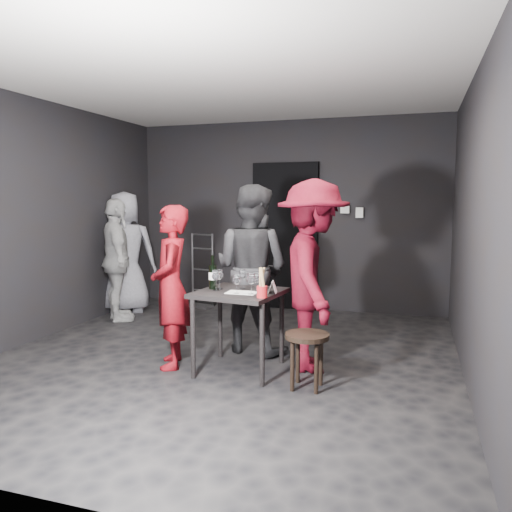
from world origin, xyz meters
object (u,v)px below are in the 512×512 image
(stool, at_px, (307,344))
(breadstick_cup, at_px, (262,283))
(tasting_table, at_px, (239,301))
(hand_truck, at_px, (202,292))
(bystander_grey, at_px, (126,245))
(wine_bottle, at_px, (213,276))
(bystander_cream, at_px, (117,256))
(server_red, at_px, (171,285))
(man_maroon, at_px, (313,259))
(woman_black, at_px, (251,256))

(stool, height_order, breadstick_cup, breadstick_cup)
(stool, bearing_deg, tasting_table, 160.60)
(hand_truck, distance_m, bystander_grey, 1.32)
(stool, distance_m, bystander_grey, 3.69)
(wine_bottle, bearing_deg, bystander_cream, 145.54)
(stool, bearing_deg, bystander_grey, 145.96)
(stool, xyz_separation_m, server_red, (-1.35, 0.17, 0.40))
(hand_truck, xyz_separation_m, bystander_cream, (-0.68, -1.16, 0.65))
(server_red, height_order, man_maroon, man_maroon)
(bystander_grey, distance_m, breadstick_cup, 3.32)
(stool, height_order, bystander_cream, bystander_cream)
(bystander_cream, bearing_deg, server_red, -173.99)
(hand_truck, distance_m, breadstick_cup, 3.32)
(wine_bottle, xyz_separation_m, breadstick_cup, (0.56, -0.26, 0.00))
(bystander_grey, relative_size, breadstick_cup, 6.86)
(server_red, bearing_deg, wine_bottle, 78.58)
(tasting_table, xyz_separation_m, man_maroon, (0.63, 0.26, 0.39))
(tasting_table, relative_size, breadstick_cup, 2.70)
(breadstick_cup, bearing_deg, bystander_grey, 142.20)
(tasting_table, xyz_separation_m, server_red, (-0.66, -0.07, 0.13))
(tasting_table, height_order, server_red, server_red)
(server_red, height_order, bystander_cream, bystander_cream)
(tasting_table, height_order, bystander_grey, bystander_grey)
(server_red, xyz_separation_m, man_maroon, (1.29, 0.34, 0.26))
(server_red, bearing_deg, woman_black, 116.50)
(tasting_table, xyz_separation_m, bystander_grey, (-2.33, 1.80, 0.30))
(breadstick_cup, bearing_deg, man_maroon, 55.94)
(hand_truck, distance_m, tasting_table, 2.93)
(tasting_table, relative_size, wine_bottle, 2.37)
(breadstick_cup, bearing_deg, server_red, 170.14)
(woman_black, bearing_deg, bystander_grey, -14.89)
(bystander_grey, bearing_deg, bystander_cream, 84.94)
(tasting_table, distance_m, bystander_cream, 2.54)
(man_maroon, relative_size, breadstick_cup, 7.49)
(man_maroon, xyz_separation_m, wine_bottle, (-0.90, -0.24, -0.17))
(man_maroon, bearing_deg, wine_bottle, 87.30)
(tasting_table, bearing_deg, breadstick_cup, -39.05)
(breadstick_cup, bearing_deg, woman_black, 113.89)
(stool, bearing_deg, server_red, 172.78)
(tasting_table, distance_m, bystander_grey, 2.96)
(woman_black, distance_m, wine_bottle, 0.65)
(woman_black, height_order, bystander_cream, woman_black)
(tasting_table, relative_size, bystander_grey, 0.39)
(woman_black, height_order, wine_bottle, woman_black)
(tasting_table, height_order, bystander_cream, bystander_cream)
(hand_truck, height_order, bystander_grey, bystander_grey)
(server_red, bearing_deg, hand_truck, 172.98)
(bystander_cream, height_order, breadstick_cup, bystander_cream)
(server_red, relative_size, bystander_grey, 0.82)
(server_red, relative_size, breadstick_cup, 5.63)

